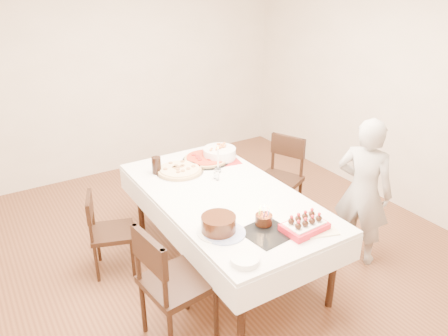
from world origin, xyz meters
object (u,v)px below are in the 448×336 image
chair_right_savory (278,181)px  person (363,192)px  birthday_cake (264,216)px  chair_left_dessert (178,283)px  pizza_white (180,170)px  taper_candle (218,159)px  pasta_bowl (219,153)px  strawberry_box (305,226)px  dining_table (224,230)px  cola_glass (157,165)px  chair_left_savory (113,232)px  layer_cake (219,224)px  pizza_pepperoni (206,159)px

chair_right_savory → person: bearing=-102.2°
chair_right_savory → birthday_cake: size_ratio=6.61×
chair_left_dessert → pizza_white: (0.61, 1.16, 0.28)m
taper_candle → chair_right_savory: bearing=-1.1°
chair_right_savory → pasta_bowl: (-0.56, 0.28, 0.35)m
pasta_bowl → person: bearing=-58.3°
pizza_white → strawberry_box: strawberry_box is taller
pasta_bowl → taper_candle: taper_candle is taller
dining_table → pizza_white: 0.73m
cola_glass → strawberry_box: 1.61m
chair_left_savory → cola_glass: cola_glass is taller
dining_table → person: 1.31m
chair_left_dessert → layer_cake: (0.39, 0.07, 0.33)m
cola_glass → layer_cake: size_ratio=0.50×
layer_cake → strawberry_box: bearing=-30.2°
chair_left_savory → pizza_pepperoni: (1.11, 0.24, 0.38)m
layer_cake → pizza_white: bearing=78.5°
chair_left_dessert → pizza_white: bearing=-124.3°
chair_right_savory → taper_candle: (-0.74, 0.01, 0.42)m
cola_glass → person: bearing=-40.9°
pizza_white → pizza_pepperoni: size_ratio=0.95×
chair_left_dessert → chair_left_savory: bearing=-88.7°
chair_left_savory → taper_candle: (1.07, -0.06, 0.50)m
chair_left_savory → taper_candle: bearing=-164.1°
pasta_bowl → layer_cake: (-0.72, -1.17, 0.00)m
birthday_cake → strawberry_box: size_ratio=0.42×
chair_right_savory → chair_left_savory: size_ratio=1.19×
birthday_cake → cola_glass: bearing=103.7°
strawberry_box → cola_glass: bearing=109.3°
cola_glass → layer_cake: bearing=-91.3°
pizza_white → cola_glass: (-0.19, 0.10, 0.06)m
person → cola_glass: bearing=24.4°
chair_right_savory → layer_cake: 1.60m
chair_right_savory → taper_candle: bearing=154.7°
person → chair_left_dessert: bearing=65.2°
cola_glass → pizza_white: bearing=-28.0°
dining_table → birthday_cake: birthday_cake is taller
dining_table → layer_cake: bearing=-125.7°
chair_left_savory → pasta_bowl: (1.25, 0.21, 0.42)m
chair_right_savory → chair_left_savory: 1.82m
chair_right_savory → layer_cake: size_ratio=2.78×
layer_cake → dining_table: bearing=54.3°
birthday_cake → layer_cake: bearing=163.7°
pizza_pepperoni → taper_candle: 0.32m
person → pizza_pepperoni: bearing=10.8°
pasta_bowl → birthday_cake: birthday_cake is taller
layer_cake → taper_candle: bearing=59.1°
dining_table → birthday_cake: (-0.01, -0.60, 0.46)m
dining_table → strawberry_box: bearing=-76.1°
pizza_white → cola_glass: size_ratio=2.80×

